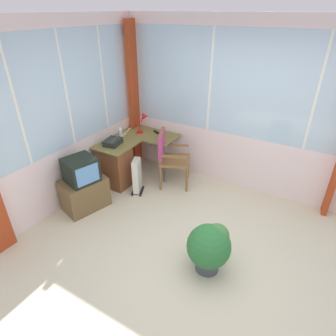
{
  "coord_description": "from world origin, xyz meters",
  "views": [
    {
      "loc": [
        -2.31,
        -0.94,
        2.7
      ],
      "look_at": [
        0.56,
        0.74,
        0.81
      ],
      "focal_mm": 30.37,
      "sensor_mm": 36.0,
      "label": 1
    }
  ],
  "objects": [
    {
      "name": "desk",
      "position": [
        0.93,
        1.94,
        0.39
      ],
      "size": [
        1.26,
        1.01,
        0.72
      ],
      "color": "olive",
      "rests_on": "ground"
    },
    {
      "name": "space_heater",
      "position": [
        0.87,
        1.51,
        0.31
      ],
      "size": [
        0.33,
        0.26,
        0.6
      ],
      "color": "silver",
      "rests_on": "ground"
    },
    {
      "name": "wooden_armchair",
      "position": [
        1.33,
        1.2,
        0.61
      ],
      "size": [
        0.63,
        0.64,
        0.98
      ],
      "color": "brown",
      "rests_on": "ground"
    },
    {
      "name": "east_window_panel",
      "position": [
        1.93,
        0.0,
        1.32
      ],
      "size": [
        0.07,
        4.54,
        2.65
      ],
      "color": "silver",
      "rests_on": "ground"
    },
    {
      "name": "spray_bottle",
      "position": [
        1.2,
        2.06,
        0.82
      ],
      "size": [
        0.06,
        0.06,
        0.22
      ],
      "color": "silver",
      "rests_on": "desk"
    },
    {
      "name": "tv_remote",
      "position": [
        1.72,
        1.66,
        0.73
      ],
      "size": [
        0.11,
        0.15,
        0.02
      ],
      "primitive_type": "cube",
      "rotation": [
        0.0,
        0.0,
        -0.46
      ],
      "color": "black",
      "rests_on": "desk"
    },
    {
      "name": "north_window_panel",
      "position": [
        0.0,
        2.3,
        1.33
      ],
      "size": [
        3.81,
        0.07,
        2.65
      ],
      "color": "silver",
      "rests_on": "ground"
    },
    {
      "name": "tv_on_stand",
      "position": [
        0.12,
        1.94,
        0.37
      ],
      "size": [
        0.74,
        0.6,
        0.84
      ],
      "color": "brown",
      "rests_on": "ground"
    },
    {
      "name": "desk_lamp",
      "position": [
        1.65,
        1.87,
        0.95
      ],
      "size": [
        0.23,
        0.2,
        0.35
      ],
      "color": "red",
      "rests_on": "desk"
    },
    {
      "name": "potted_plant",
      "position": [
        -0.04,
        -0.16,
        0.35
      ],
      "size": [
        0.51,
        0.51,
        0.61
      ],
      "color": "#3F454C",
      "rests_on": "ground"
    },
    {
      "name": "curtain_corner",
      "position": [
        1.8,
        2.17,
        1.28
      ],
      "size": [
        0.27,
        0.08,
        2.55
      ],
      "primitive_type": "cube",
      "rotation": [
        0.0,
        0.0,
        0.04
      ],
      "color": "#A93D1C",
      "rests_on": "ground"
    },
    {
      "name": "paper_tray",
      "position": [
        0.93,
        2.01,
        0.77
      ],
      "size": [
        0.34,
        0.28,
        0.09
      ],
      "primitive_type": "cube",
      "rotation": [
        0.0,
        0.0,
        0.19
      ],
      "color": "#222925",
      "rests_on": "desk"
    },
    {
      "name": "ground",
      "position": [
        0.0,
        0.0,
        -0.03
      ],
      "size": [
        4.81,
        5.54,
        0.06
      ],
      "primitive_type": "cube",
      "color": "beige"
    }
  ]
}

